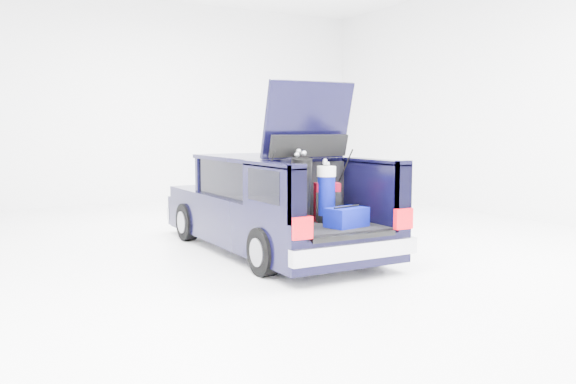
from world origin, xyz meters
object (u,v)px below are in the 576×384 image
blue_golf_bag (326,194)px  blue_duffel (347,217)px  red_suitcase (327,202)px  car (269,206)px  black_golf_bag (300,191)px

blue_golf_bag → blue_duffel: bearing=-75.8°
red_suitcase → blue_duffel: (-0.03, -0.51, -0.13)m
car → red_suitcase: car is taller
red_suitcase → blue_golf_bag: size_ratio=0.65×
black_golf_bag → blue_duffel: (0.41, -0.47, -0.32)m
blue_golf_bag → red_suitcase: bearing=58.2°
blue_golf_bag → car: bearing=108.5°
red_suitcase → car: bearing=120.0°
car → blue_duffel: car is taller
car → black_golf_bag: size_ratio=4.74×
red_suitcase → blue_duffel: 0.52m
black_golf_bag → blue_golf_bag: (0.39, -0.02, -0.06)m
red_suitcase → blue_duffel: red_suitcase is taller
black_golf_bag → car: bearing=91.3°
red_suitcase → blue_golf_bag: blue_golf_bag is taller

